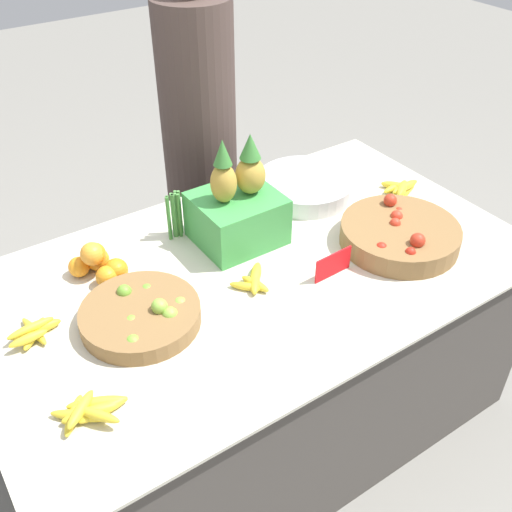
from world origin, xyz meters
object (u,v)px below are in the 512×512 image
(produce_crate, at_px, (237,209))
(tomato_basket, at_px, (399,234))
(lime_bowl, at_px, (142,315))
(vendor_person, at_px, (200,149))
(price_sign, at_px, (333,264))
(metal_bowl, at_px, (305,186))

(produce_crate, bearing_deg, tomato_basket, -36.93)
(lime_bowl, height_order, vendor_person, vendor_person)
(tomato_basket, distance_m, produce_crate, 0.58)
(lime_bowl, distance_m, vendor_person, 1.21)
(vendor_person, bearing_deg, produce_crate, -109.63)
(price_sign, bearing_deg, produce_crate, 110.43)
(price_sign, height_order, produce_crate, produce_crate)
(produce_crate, height_order, vendor_person, vendor_person)
(tomato_basket, distance_m, vendor_person, 1.11)
(price_sign, relative_size, produce_crate, 0.37)
(tomato_basket, relative_size, produce_crate, 1.03)
(tomato_basket, xyz_separation_m, vendor_person, (-0.19, 1.09, -0.07))
(tomato_basket, bearing_deg, metal_bowl, 98.35)
(lime_bowl, relative_size, metal_bowl, 0.93)
(lime_bowl, bearing_deg, tomato_basket, -8.30)
(tomato_basket, distance_m, metal_bowl, 0.46)
(produce_crate, bearing_deg, vendor_person, 70.37)
(metal_bowl, bearing_deg, lime_bowl, -159.68)
(tomato_basket, bearing_deg, lime_bowl, 171.70)
(lime_bowl, height_order, tomato_basket, tomato_basket)
(vendor_person, bearing_deg, metal_bowl, -78.72)
(produce_crate, bearing_deg, metal_bowl, 16.16)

